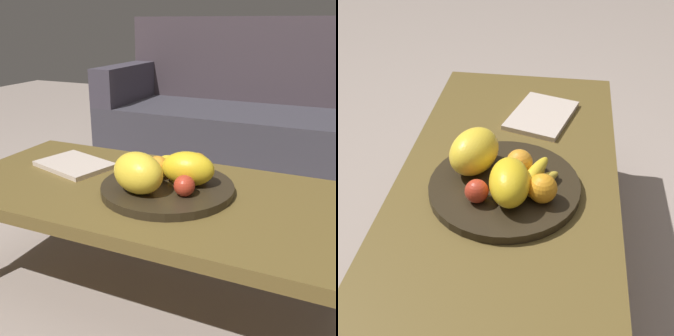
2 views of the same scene
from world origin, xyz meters
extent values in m
plane|color=gray|center=(0.00, 0.00, 0.00)|extent=(8.00, 8.00, 0.00)
cube|color=brown|center=(0.00, 0.00, 0.37)|extent=(1.28, 0.61, 0.04)
cylinder|color=brown|center=(-0.60, 0.26, 0.17)|extent=(0.05, 0.05, 0.35)
cube|color=#38353D|center=(0.01, 1.24, 0.20)|extent=(1.70, 0.70, 0.40)
cube|color=#3E3339|center=(0.01, 1.52, 0.65)|extent=(1.70, 0.14, 0.50)
cube|color=#3B3641|center=(-0.77, 1.24, 0.51)|extent=(0.14, 0.70, 0.22)
cylinder|color=#2C2316|center=(0.06, 0.00, 0.40)|extent=(0.40, 0.40, 0.03)
ellipsoid|color=yellow|center=(0.11, 0.02, 0.46)|extent=(0.17, 0.12, 0.10)
ellipsoid|color=yellow|center=(0.01, -0.09, 0.47)|extent=(0.19, 0.17, 0.12)
sphere|color=orange|center=(0.11, 0.10, 0.45)|extent=(0.07, 0.07, 0.07)
sphere|color=orange|center=(0.01, 0.03, 0.45)|extent=(0.07, 0.07, 0.07)
sphere|color=#BA3520|center=(0.14, -0.06, 0.44)|extent=(0.06, 0.06, 0.06)
ellipsoid|color=yellow|center=(0.05, 0.08, 0.43)|extent=(0.15, 0.05, 0.03)
ellipsoid|color=gold|center=(0.07, 0.08, 0.43)|extent=(0.13, 0.13, 0.03)
ellipsoid|color=yellow|center=(0.06, 0.08, 0.45)|extent=(0.15, 0.09, 0.03)
cube|color=beige|center=(-0.33, 0.07, 0.39)|extent=(0.29, 0.24, 0.02)
camera|label=1|loc=(0.52, -1.02, 0.87)|focal=43.07mm
camera|label=2|loc=(1.00, 0.13, 1.18)|focal=49.80mm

